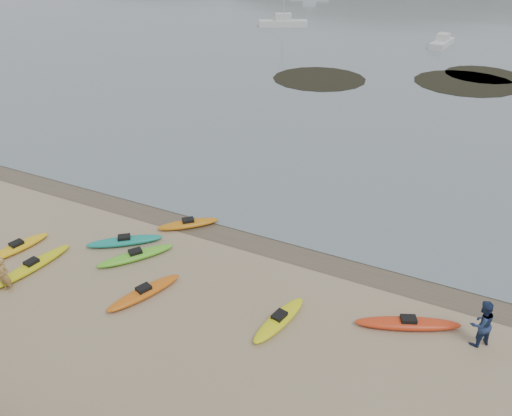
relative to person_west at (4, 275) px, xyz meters
The scene contains 7 objects.
ground 10.91m from the person_west, 49.11° to the left, with size 600.00×600.00×0.00m, color tan.
wet_sand 10.69m from the person_west, 48.05° to the left, with size 60.00×60.00×0.00m, color brown.
kayaks 6.14m from the person_west, 38.43° to the left, with size 19.52×9.17×0.34m.
person_west is the anchor object (origin of this frame).
person_east 18.09m from the person_west, 17.29° to the left, with size 0.90×0.70×1.85m, color navy.
kelp_mats 40.66m from the person_west, 77.87° to the left, with size 22.00×16.66×0.04m.
moored_boats 87.31m from the person_west, 83.80° to the left, with size 87.23×72.80×1.12m.
Camera 1 is at (8.98, -17.98, 12.92)m, focal length 35.00 mm.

